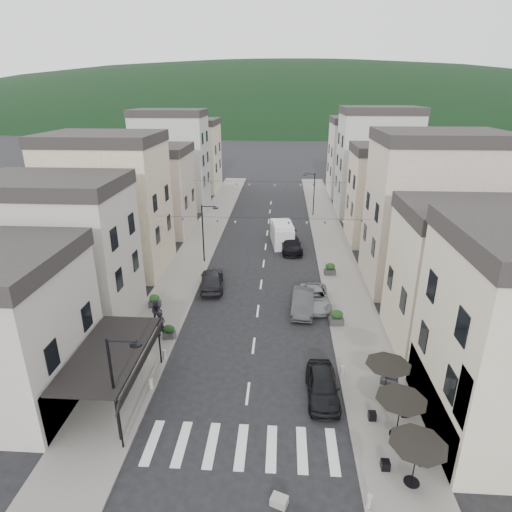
{
  "coord_description": "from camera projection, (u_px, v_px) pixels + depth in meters",
  "views": [
    {
      "loc": [
        1.75,
        -14.26,
        16.56
      ],
      "look_at": [
        -0.34,
        19.13,
        3.5
      ],
      "focal_mm": 30.0,
      "sensor_mm": 36.0,
      "label": 1
    }
  ],
  "objects": [
    {
      "name": "parked_car_a",
      "position": [
        323.0,
        386.0,
        24.43
      ],
      "size": [
        1.84,
        4.46,
        1.51
      ],
      "primitive_type": "imported",
      "rotation": [
        0.0,
        0.0,
        0.01
      ],
      "color": "black",
      "rests_on": "ground"
    },
    {
      "name": "planter_la",
      "position": [
        169.0,
        332.0,
        30.12
      ],
      "size": [
        1.02,
        0.71,
        1.04
      ],
      "rotation": [
        0.0,
        0.0,
        0.23
      ],
      "color": "#333335",
      "rests_on": "sidewalk_left"
    },
    {
      "name": "planter_ra",
      "position": [
        390.0,
        377.0,
        25.39
      ],
      "size": [
        1.09,
        0.86,
        1.08
      ],
      "rotation": [
        0.0,
        0.0,
        -0.4
      ],
      "color": "#2E2E30",
      "rests_on": "sidewalk_right"
    },
    {
      "name": "planter_rb",
      "position": [
        337.0,
        317.0,
        31.86
      ],
      "size": [
        1.12,
        0.7,
        1.19
      ],
      "rotation": [
        0.0,
        0.0,
        0.11
      ],
      "color": "#303033",
      "rests_on": "sidewalk_right"
    },
    {
      "name": "boutique_awning",
      "position": [
        114.0,
        354.0,
        23.31
      ],
      "size": [
        3.77,
        7.5,
        3.28
      ],
      "color": "black",
      "rests_on": "ground"
    },
    {
      "name": "parked_car_d",
      "position": [
        291.0,
        244.0,
        46.83
      ],
      "size": [
        2.69,
        5.58,
        1.57
      ],
      "primitive_type": "imported",
      "rotation": [
        0.0,
        0.0,
        0.09
      ],
      "color": "black",
      "rests_on": "ground"
    },
    {
      "name": "planter_lb",
      "position": [
        155.0,
        301.0,
        34.52
      ],
      "size": [
        1.01,
        0.64,
        1.07
      ],
      "rotation": [
        0.0,
        0.0,
        0.12
      ],
      "color": "#323335",
      "rests_on": "sidewalk_left"
    },
    {
      "name": "pedestrian_b",
      "position": [
        157.0,
        312.0,
        31.97
      ],
      "size": [
        0.93,
        0.76,
        1.81
      ],
      "primitive_type": "imported",
      "rotation": [
        0.0,
        0.0,
        0.08
      ],
      "color": "black",
      "rests_on": "sidewalk_left"
    },
    {
      "name": "parked_car_c",
      "position": [
        315.0,
        298.0,
        34.93
      ],
      "size": [
        2.46,
        5.03,
        1.38
      ],
      "primitive_type": "imported",
      "rotation": [
        0.0,
        0.0,
        0.04
      ],
      "color": "gray",
      "rests_on": "ground"
    },
    {
      "name": "parked_car_e",
      "position": [
        212.0,
        280.0,
        37.82
      ],
      "size": [
        2.6,
        5.14,
        1.68
      ],
      "primitive_type": "imported",
      "rotation": [
        0.0,
        0.0,
        3.27
      ],
      "color": "black",
      "rests_on": "ground"
    },
    {
      "name": "delivery_van",
      "position": [
        282.0,
        233.0,
        48.66
      ],
      "size": [
        2.81,
        5.67,
        2.61
      ],
      "rotation": [
        0.0,
        0.0,
        0.12
      ],
      "color": "silver",
      "rests_on": "ground"
    },
    {
      "name": "bunting_near",
      "position": [
        262.0,
        222.0,
        37.77
      ],
      "size": [
        19.0,
        0.28,
        0.62
      ],
      "color": "black",
      "rests_on": "ground"
    },
    {
      "name": "buildings_row_right",
      "position": [
        391.0,
        183.0,
        50.26
      ],
      "size": [
        10.2,
        54.16,
        14.5
      ],
      "color": "beige",
      "rests_on": "ground"
    },
    {
      "name": "sidewalk_left",
      "position": [
        201.0,
        242.0,
        49.54
      ],
      "size": [
        4.0,
        76.0,
        0.12
      ],
      "primitive_type": "cube",
      "color": "slate",
      "rests_on": "ground"
    },
    {
      "name": "buildings_row_left",
      "position": [
        152.0,
        179.0,
        53.09
      ],
      "size": [
        10.2,
        54.16,
        14.0
      ],
      "color": "#BCB6AC",
      "rests_on": "ground"
    },
    {
      "name": "sidewalk_right",
      "position": [
        332.0,
        245.0,
        48.67
      ],
      "size": [
        4.0,
        76.0,
        0.12
      ],
      "primitive_type": "cube",
      "color": "slate",
      "rests_on": "ground"
    },
    {
      "name": "bunting_far",
      "position": [
        268.0,
        184.0,
        52.65
      ],
      "size": [
        19.0,
        0.28,
        0.62
      ],
      "color": "black",
      "rests_on": "ground"
    },
    {
      "name": "streetlamp_right_far",
      "position": [
        312.0,
        190.0,
        58.6
      ],
      "size": [
        1.7,
        0.56,
        6.0
      ],
      "color": "black",
      "rests_on": "ground"
    },
    {
      "name": "hill_backdrop",
      "position": [
        282.0,
        115.0,
        298.29
      ],
      "size": [
        640.0,
        360.0,
        70.0
      ],
      "primitive_type": "ellipsoid",
      "color": "black",
      "rests_on": "ground"
    },
    {
      "name": "streetlamp_left_near",
      "position": [
        118.0,
        381.0,
        20.23
      ],
      "size": [
        1.7,
        0.56,
        6.0
      ],
      "color": "black",
      "rests_on": "ground"
    },
    {
      "name": "streetlamp_left_far",
      "position": [
        205.0,
        228.0,
        42.54
      ],
      "size": [
        1.7,
        0.56,
        6.0
      ],
      "color": "black",
      "rests_on": "ground"
    },
    {
      "name": "ground",
      "position": [
        237.0,
        481.0,
        19.38
      ],
      "size": [
        700.0,
        700.0,
        0.0
      ],
      "primitive_type": "plane",
      "color": "black",
      "rests_on": "ground"
    },
    {
      "name": "pedestrian_a",
      "position": [
        161.0,
        325.0,
        30.11
      ],
      "size": [
        0.81,
        0.63,
        1.95
      ],
      "primitive_type": "imported",
      "rotation": [
        0.0,
        0.0,
        -0.26
      ],
      "color": "black",
      "rests_on": "sidewalk_left"
    },
    {
      "name": "parked_car_b",
      "position": [
        303.0,
        302.0,
        34.0
      ],
      "size": [
        2.05,
        4.88,
        1.57
      ],
      "primitive_type": "imported",
      "rotation": [
        0.0,
        0.0,
        -0.08
      ],
      "color": "#303033",
      "rests_on": "ground"
    },
    {
      "name": "concrete_block_c",
      "position": [
        279.0,
        501.0,
        18.21
      ],
      "size": [
        0.83,
        0.72,
        0.4
      ],
      "primitive_type": "cube",
      "rotation": [
        0.0,
        0.0,
        -0.36
      ],
      "color": "gray",
      "rests_on": "ground"
    },
    {
      "name": "planter_rc",
      "position": [
        330.0,
        269.0,
        40.49
      ],
      "size": [
        1.08,
        0.64,
        1.17
      ],
      "rotation": [
        0.0,
        0.0,
        0.07
      ],
      "color": "#2B2B2D",
      "rests_on": "sidewalk_right"
    },
    {
      "name": "bollards",
      "position": [
        247.0,
        393.0,
        24.34
      ],
      "size": [
        11.66,
        10.26,
        0.6
      ],
      "color": "gray",
      "rests_on": "ground"
    },
    {
      "name": "cafe_terrace",
      "position": [
        401.0,
        404.0,
        20.67
      ],
      "size": [
        2.5,
        8.1,
        2.53
      ],
      "color": "black",
      "rests_on": "ground"
    }
  ]
}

